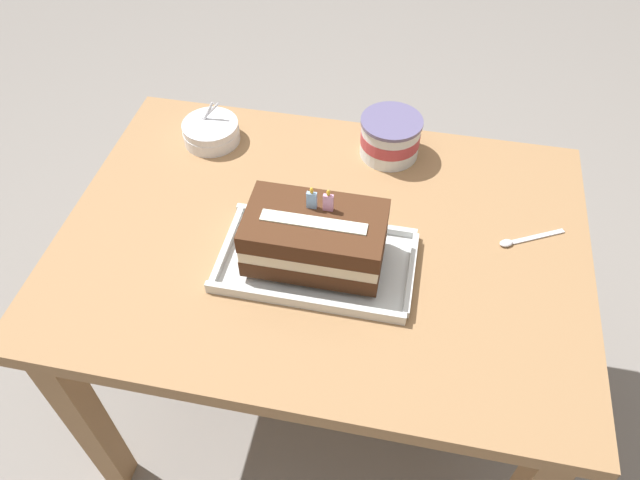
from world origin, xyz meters
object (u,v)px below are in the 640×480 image
(foil_tray, at_px, (317,262))
(ice_cream_tub, at_px, (390,137))
(serving_spoon_near_tray, at_px, (520,240))
(birthday_cake, at_px, (317,238))
(bowl_stack, at_px, (211,132))

(foil_tray, height_order, ice_cream_tub, ice_cream_tub)
(ice_cream_tub, relative_size, serving_spoon_near_tray, 1.03)
(birthday_cake, height_order, serving_spoon_near_tray, birthday_cake)
(foil_tray, xyz_separation_m, birthday_cake, (0.00, 0.00, 0.07))
(foil_tray, xyz_separation_m, ice_cream_tub, (0.09, 0.35, 0.04))
(foil_tray, distance_m, serving_spoon_near_tray, 0.41)
(birthday_cake, xyz_separation_m, ice_cream_tub, (0.09, 0.35, -0.03))
(bowl_stack, bearing_deg, serving_spoon_near_tray, -14.64)
(serving_spoon_near_tray, bearing_deg, foil_tray, -160.41)
(foil_tray, relative_size, ice_cream_tub, 2.70)
(ice_cream_tub, bearing_deg, foil_tray, -104.95)
(foil_tray, xyz_separation_m, bowl_stack, (-0.32, 0.32, 0.02))
(bowl_stack, distance_m, ice_cream_tub, 0.41)
(birthday_cake, distance_m, bowl_stack, 0.45)
(serving_spoon_near_tray, bearing_deg, birthday_cake, -160.41)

